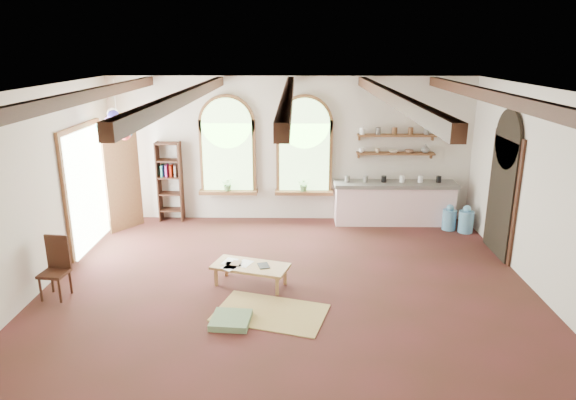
{
  "coord_description": "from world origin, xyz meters",
  "views": [
    {
      "loc": [
        0.13,
        -7.72,
        3.81
      ],
      "look_at": [
        -0.01,
        0.6,
        1.31
      ],
      "focal_mm": 32.0,
      "sensor_mm": 36.0,
      "label": 1
    }
  ],
  "objects_px": {
    "side_chair": "(56,280)",
    "coffee_table": "(251,267)",
    "kitchen_counter": "(394,203)",
    "balloon_cluster": "(117,125)"
  },
  "relations": [
    {
      "from": "side_chair",
      "to": "coffee_table",
      "type": "bearing_deg",
      "value": 8.76
    },
    {
      "from": "side_chair",
      "to": "kitchen_counter",
      "type": "bearing_deg",
      "value": 31.41
    },
    {
      "from": "kitchen_counter",
      "to": "coffee_table",
      "type": "distance_m",
      "value": 4.31
    },
    {
      "from": "kitchen_counter",
      "to": "coffee_table",
      "type": "height_order",
      "value": "kitchen_counter"
    },
    {
      "from": "kitchen_counter",
      "to": "side_chair",
      "type": "relative_size",
      "value": 2.73
    },
    {
      "from": "coffee_table",
      "to": "balloon_cluster",
      "type": "distance_m",
      "value": 4.12
    },
    {
      "from": "coffee_table",
      "to": "side_chair",
      "type": "bearing_deg",
      "value": -171.24
    },
    {
      "from": "coffee_table",
      "to": "balloon_cluster",
      "type": "relative_size",
      "value": 1.18
    },
    {
      "from": "coffee_table",
      "to": "side_chair",
      "type": "distance_m",
      "value": 3.06
    },
    {
      "from": "balloon_cluster",
      "to": "coffee_table",
      "type": "bearing_deg",
      "value": -39.09
    }
  ]
}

